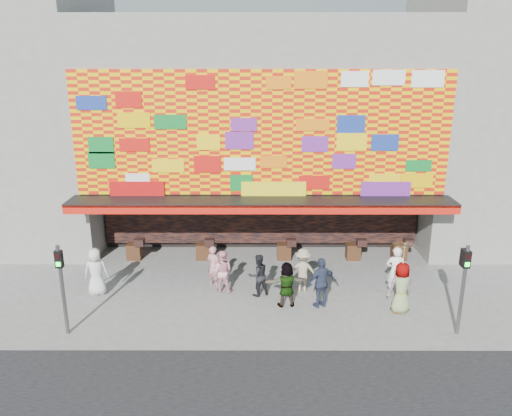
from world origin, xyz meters
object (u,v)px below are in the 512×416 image
at_px(ped_f, 287,284).
at_px(ped_d, 303,270).
at_px(ped_b, 214,266).
at_px(ped_e, 321,283).
at_px(signal_left, 61,280).
at_px(ped_a, 96,272).
at_px(signal_right, 464,280).
at_px(ped_i, 222,271).
at_px(ped_g, 401,288).
at_px(ped_h, 395,271).
at_px(ped_c, 258,275).
at_px(parasol, 404,254).

bearing_deg(ped_f, ped_d, -126.87).
relative_size(ped_b, ped_e, 0.87).
distance_m(signal_left, ped_a, 2.92).
relative_size(signal_right, ped_f, 1.83).
bearing_deg(ped_i, ped_e, 171.01).
relative_size(ped_a, ped_e, 0.97).
xyz_separation_m(ped_a, ped_d, (7.62, 0.26, -0.05)).
relative_size(ped_g, ped_h, 0.95).
distance_m(ped_g, ped_h, 1.26).
bearing_deg(ped_a, signal_right, 161.21).
xyz_separation_m(ped_b, ped_e, (3.90, -1.72, 0.12)).
relative_size(signal_right, ped_e, 1.63).
xyz_separation_m(ped_b, ped_f, (2.69, -1.65, 0.02)).
relative_size(ped_c, ped_g, 0.88).
distance_m(ped_c, ped_i, 1.38).
height_order(ped_e, ped_i, ped_e).
xyz_separation_m(ped_h, parasol, (-0.12, -1.25, 1.18)).
bearing_deg(signal_left, ped_f, 14.73).
relative_size(signal_left, signal_right, 1.00).
distance_m(signal_left, ped_c, 6.72).
height_order(ped_f, parasol, parasol).
bearing_deg(signal_left, ped_i, 32.52).
bearing_deg(ped_g, ped_f, -17.98).
bearing_deg(signal_right, ped_i, 158.52).
distance_m(signal_left, ped_f, 7.38).
bearing_deg(signal_right, ped_e, 156.62).
bearing_deg(parasol, ped_h, 84.31).
bearing_deg(parasol, ped_g, 0.00).
bearing_deg(ped_i, ped_b, -43.24).
xyz_separation_m(ped_a, ped_h, (10.95, -0.08, 0.05)).
bearing_deg(ped_h, ped_i, 1.71).
relative_size(signal_left, ped_h, 1.58).
height_order(ped_a, ped_d, ped_a).
distance_m(ped_a, ped_d, 7.62).
bearing_deg(parasol, ped_i, 165.61).
xyz_separation_m(ped_g, parasol, (0.00, 0.00, 1.22)).
bearing_deg(ped_d, ped_i, 7.65).
height_order(ped_b, ped_i, ped_i).
bearing_deg(ped_e, ped_h, 172.83).
bearing_deg(ped_e, ped_b, -48.57).
relative_size(ped_g, parasol, 1.00).
height_order(signal_left, ped_g, signal_left).
xyz_separation_m(ped_g, ped_h, (0.12, 1.25, 0.04)).
relative_size(signal_left, ped_d, 1.78).
bearing_deg(parasol, ped_f, 173.59).
height_order(ped_d, parasol, parasol).
xyz_separation_m(ped_d, parasol, (3.21, -1.60, 1.29)).
bearing_deg(ped_f, ped_i, -33.16).
relative_size(ped_d, ped_f, 1.03).
xyz_separation_m(ped_b, parasol, (6.58, -2.08, 1.33)).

